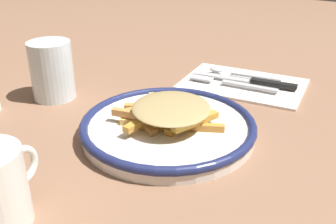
{
  "coord_description": "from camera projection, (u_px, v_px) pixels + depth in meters",
  "views": [
    {
      "loc": [
        -0.47,
        -0.26,
        0.3
      ],
      "look_at": [
        0.0,
        0.0,
        0.04
      ],
      "focal_mm": 42.42,
      "sensor_mm": 36.0,
      "label": 1
    }
  ],
  "objects": [
    {
      "name": "plate",
      "position": [
        168.0,
        127.0,
        0.61
      ],
      "size": [
        0.27,
        0.27,
        0.03
      ],
      "color": "silver",
      "rests_on": "ground_plane"
    },
    {
      "name": "fork",
      "position": [
        232.0,
        83.0,
        0.78
      ],
      "size": [
        0.02,
        0.18,
        0.01
      ],
      "color": "silver",
      "rests_on": "napkin"
    },
    {
      "name": "knife",
      "position": [
        253.0,
        81.0,
        0.79
      ],
      "size": [
        0.03,
        0.21,
        0.01
      ],
      "color": "black",
      "rests_on": "napkin"
    },
    {
      "name": "ground_plane",
      "position": [
        168.0,
        135.0,
        0.62
      ],
      "size": [
        2.6,
        2.6,
        0.0
      ],
      "primitive_type": "plane",
      "color": "#8A634A"
    },
    {
      "name": "fries_heap",
      "position": [
        169.0,
        112.0,
        0.6
      ],
      "size": [
        0.17,
        0.17,
        0.03
      ],
      "color": "gold",
      "rests_on": "plate"
    },
    {
      "name": "water_glass",
      "position": [
        52.0,
        70.0,
        0.73
      ],
      "size": [
        0.08,
        0.08,
        0.11
      ],
      "primitive_type": "cylinder",
      "color": "silver",
      "rests_on": "ground_plane"
    },
    {
      "name": "spoon",
      "position": [
        232.0,
        72.0,
        0.83
      ],
      "size": [
        0.03,
        0.15,
        0.01
      ],
      "color": "silver",
      "rests_on": "napkin"
    },
    {
      "name": "napkin",
      "position": [
        243.0,
        83.0,
        0.8
      ],
      "size": [
        0.17,
        0.25,
        0.01
      ],
      "primitive_type": "cube",
      "rotation": [
        0.0,
        0.0,
        0.06
      ],
      "color": "white",
      "rests_on": "ground_plane"
    }
  ]
}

